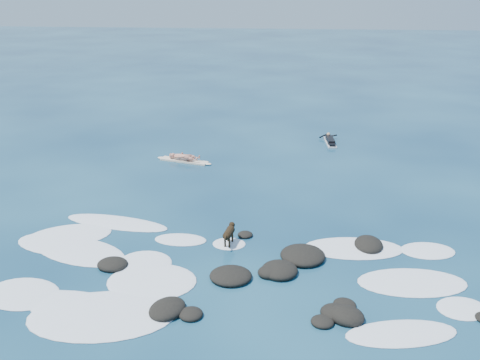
# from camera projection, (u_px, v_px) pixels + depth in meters

# --- Properties ---
(ground) EXTENTS (160.00, 160.00, 0.00)m
(ground) POSITION_uv_depth(u_px,v_px,m) (238.00, 250.00, 17.29)
(ground) COLOR #0A2642
(ground) RESTS_ON ground
(reef_rocks) EXTENTS (11.25, 5.60, 0.41)m
(reef_rocks) POSITION_uv_depth(u_px,v_px,m) (276.00, 275.00, 15.68)
(reef_rocks) COLOR black
(reef_rocks) RESTS_ON ground
(breaking_foam) EXTENTS (14.64, 7.87, 0.12)m
(breaking_foam) POSITION_uv_depth(u_px,v_px,m) (174.00, 271.00, 16.05)
(breaking_foam) COLOR white
(breaking_foam) RESTS_ON ground
(standing_surfer_rig) EXTENTS (2.82, 1.12, 1.63)m
(standing_surfer_rig) POSITION_uv_depth(u_px,v_px,m) (184.00, 149.00, 25.35)
(standing_surfer_rig) COLOR beige
(standing_surfer_rig) RESTS_ON ground
(paddling_surfer_rig) EXTENTS (0.98, 2.19, 0.38)m
(paddling_surfer_rig) POSITION_uv_depth(u_px,v_px,m) (330.00, 141.00, 28.41)
(paddling_surfer_rig) COLOR silver
(paddling_surfer_rig) RESTS_ON ground
(dog) EXTENTS (0.38, 1.09, 0.69)m
(dog) POSITION_uv_depth(u_px,v_px,m) (229.00, 232.00, 17.46)
(dog) COLOR black
(dog) RESTS_ON ground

